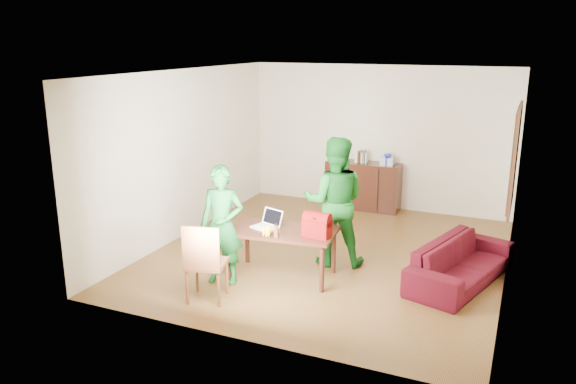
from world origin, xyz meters
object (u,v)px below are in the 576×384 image
at_px(table, 282,235).
at_px(laptop, 265,225).
at_px(chair, 207,277).
at_px(person_far, 334,202).
at_px(person_near, 222,225).
at_px(bottle, 276,230).
at_px(sofa, 461,262).
at_px(red_bag, 317,227).

bearing_deg(table, laptop, -175.41).
distance_m(chair, laptop, 1.12).
distance_m(person_far, laptop, 1.08).
bearing_deg(person_near, laptop, 33.64).
distance_m(chair, bottle, 1.06).
bearing_deg(laptop, sofa, 37.09).
bearing_deg(person_far, bottle, 50.51).
distance_m(laptop, bottle, 0.40).
bearing_deg(person_far, table, 39.35).
height_order(table, person_near, person_near).
distance_m(chair, red_bag, 1.54).
xyz_separation_m(person_far, laptop, (-0.72, -0.77, -0.21)).
distance_m(table, person_near, 0.83).
xyz_separation_m(table, person_near, (-0.65, -0.48, 0.20)).
height_order(laptop, red_bag, red_bag).
distance_m(table, laptop, 0.27).
distance_m(person_near, red_bag, 1.24).
bearing_deg(chair, person_far, 45.04).
bearing_deg(person_far, sofa, 164.12).
height_order(chair, bottle, chair).
bearing_deg(person_near, sofa, 10.29).
xyz_separation_m(laptop, sofa, (2.50, 0.81, -0.44)).
bearing_deg(bottle, person_near, -166.97).
bearing_deg(person_near, bottle, 0.17).
height_order(red_bag, sofa, red_bag).
distance_m(person_far, bottle, 1.14).
height_order(table, person_far, person_far).
xyz_separation_m(chair, laptop, (0.33, 0.98, 0.43)).
height_order(person_near, person_far, person_far).
bearing_deg(sofa, chair, 139.32).
xyz_separation_m(table, chair, (-0.57, -1.03, -0.30)).
height_order(person_far, sofa, person_far).
relative_size(table, bottle, 8.21).
xyz_separation_m(person_near, laptop, (0.41, 0.43, -0.08)).
bearing_deg(chair, bottle, 34.87).
xyz_separation_m(chair, person_far, (1.05, 1.76, 0.63)).
xyz_separation_m(chair, bottle, (0.62, 0.71, 0.47)).
relative_size(laptop, red_bag, 1.12).
bearing_deg(person_near, chair, -94.39).
height_order(person_near, red_bag, person_near).
relative_size(chair, sofa, 0.53).
height_order(chair, laptop, chair).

